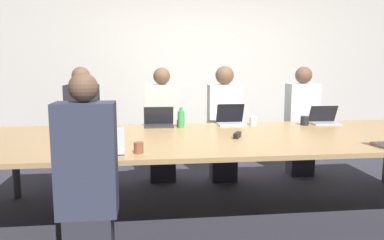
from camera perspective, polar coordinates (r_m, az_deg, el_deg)
name	(u,v)px	position (r m, az deg, el deg)	size (l,w,h in m)	color
ground_plane	(223,211)	(3.92, 4.80, -13.66)	(24.00, 24.00, 0.00)	#2D2D38
curtain_wall	(197,69)	(5.67, 0.75, 7.72)	(12.00, 0.06, 2.80)	beige
conference_table	(224,140)	(3.70, 4.94, -3.07)	(4.77, 1.69, 0.78)	tan
laptop_far_center	(231,119)	(4.39, 5.92, 0.22)	(0.32, 0.26, 0.25)	silver
person_far_center	(224,125)	(4.73, 4.88, -0.83)	(0.40, 0.24, 1.45)	#2D2D38
cup_far_center	(253,121)	(4.37, 9.34, -0.17)	(0.09, 0.09, 0.10)	white
laptop_near_left	(102,147)	(2.97, -13.56, -4.05)	(0.35, 0.22, 0.22)	#B7B7BC
person_near_left	(87,181)	(2.68, -15.67, -8.96)	(0.40, 0.24, 1.42)	#2D2D38
cup_near_left	(139,148)	(3.00, -8.14, -4.21)	(0.08, 0.08, 0.09)	brown
laptop_far_left	(77,121)	(4.38, -17.10, -0.14)	(0.31, 0.24, 0.24)	#333338
person_far_left	(83,127)	(4.83, -16.25, -1.03)	(0.40, 0.24, 1.45)	#2D2D38
cup_far_left	(55,124)	(4.37, -20.15, -0.61)	(0.08, 0.08, 0.10)	red
laptop_far_midleft	(159,121)	(4.26, -5.07, -0.10)	(0.34, 0.22, 0.22)	#333338
person_far_midleft	(162,127)	(4.72, -4.55, -1.03)	(0.40, 0.24, 1.44)	#2D2D38
cup_far_midleft	(180,123)	(4.21, -1.83, -0.53)	(0.07, 0.07, 0.08)	red
bottle_far_midleft	(181,119)	(4.16, -1.68, 0.17)	(0.08, 0.08, 0.23)	green
laptop_far_right	(324,118)	(4.69, 19.48, 0.23)	(0.33, 0.23, 0.22)	#B7B7BC
person_far_right	(302,123)	(5.17, 16.35, -0.43)	(0.40, 0.24, 1.45)	#2D2D38
cup_far_right	(305,121)	(4.52, 16.79, -0.10)	(0.09, 0.09, 0.10)	#232328
stapler	(237,135)	(3.62, 6.92, -2.30)	(0.11, 0.15, 0.05)	black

